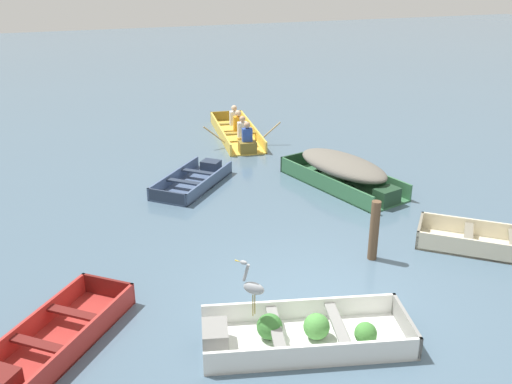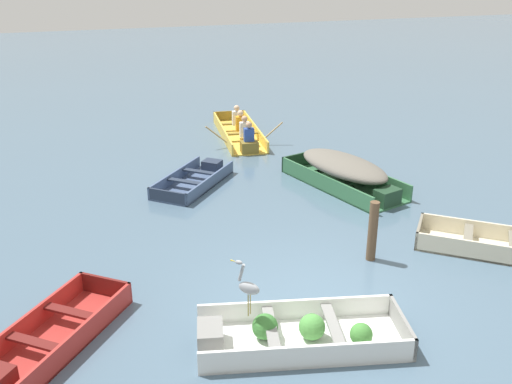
{
  "view_description": "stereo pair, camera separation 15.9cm",
  "coord_description": "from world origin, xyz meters",
  "px_view_note": "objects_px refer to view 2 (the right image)",
  "views": [
    {
      "loc": [
        -3.63,
        -7.06,
        5.13
      ],
      "look_at": [
        0.34,
        3.86,
        0.35
      ],
      "focal_mm": 40.0,
      "sensor_mm": 36.0,
      "label": 1
    },
    {
      "loc": [
        -3.48,
        -7.11,
        5.13
      ],
      "look_at": [
        0.34,
        3.86,
        0.35
      ],
      "focal_mm": 40.0,
      "sensor_mm": 36.0,
      "label": 2
    }
  ],
  "objects_px": {
    "skiff_cream_outer_moored": "(497,246)",
    "mooring_post": "(373,231)",
    "rowboat_yellow_with_crew": "(240,132)",
    "heron_on_dinghy": "(248,286)",
    "skiff_red_mid_moored": "(49,340)",
    "skiff_green_near_moored": "(344,170)",
    "skiff_slate_blue_far_moored": "(195,180)",
    "dinghy_white_foreground": "(296,334)"
  },
  "relations": [
    {
      "from": "dinghy_white_foreground",
      "to": "skiff_cream_outer_moored",
      "type": "height_order",
      "value": "dinghy_white_foreground"
    },
    {
      "from": "skiff_green_near_moored",
      "to": "skiff_slate_blue_far_moored",
      "type": "bearing_deg",
      "value": 157.88
    },
    {
      "from": "skiff_red_mid_moored",
      "to": "mooring_post",
      "type": "distance_m",
      "value": 5.67
    },
    {
      "from": "skiff_green_near_moored",
      "to": "skiff_red_mid_moored",
      "type": "xyz_separation_m",
      "value": [
        -6.8,
        -4.16,
        -0.31
      ]
    },
    {
      "from": "dinghy_white_foreground",
      "to": "skiff_slate_blue_far_moored",
      "type": "xyz_separation_m",
      "value": [
        0.1,
        6.57,
        -0.05
      ]
    },
    {
      "from": "skiff_cream_outer_moored",
      "to": "mooring_post",
      "type": "relative_size",
      "value": 2.32
    },
    {
      "from": "skiff_red_mid_moored",
      "to": "rowboat_yellow_with_crew",
      "type": "bearing_deg",
      "value": 57.1
    },
    {
      "from": "dinghy_white_foreground",
      "to": "skiff_green_near_moored",
      "type": "relative_size",
      "value": 0.91
    },
    {
      "from": "skiff_green_near_moored",
      "to": "heron_on_dinghy",
      "type": "relative_size",
      "value": 4.14
    },
    {
      "from": "skiff_green_near_moored",
      "to": "skiff_slate_blue_far_moored",
      "type": "relative_size",
      "value": 1.4
    },
    {
      "from": "skiff_red_mid_moored",
      "to": "heron_on_dinghy",
      "type": "distance_m",
      "value": 2.93
    },
    {
      "from": "rowboat_yellow_with_crew",
      "to": "skiff_cream_outer_moored",
      "type": "bearing_deg",
      "value": -74.53
    },
    {
      "from": "skiff_red_mid_moored",
      "to": "skiff_cream_outer_moored",
      "type": "bearing_deg",
      "value": 1.68
    },
    {
      "from": "skiff_cream_outer_moored",
      "to": "heron_on_dinghy",
      "type": "height_order",
      "value": "heron_on_dinghy"
    },
    {
      "from": "skiff_cream_outer_moored",
      "to": "skiff_green_near_moored",
      "type": "bearing_deg",
      "value": 106.78
    },
    {
      "from": "rowboat_yellow_with_crew",
      "to": "heron_on_dinghy",
      "type": "xyz_separation_m",
      "value": [
        -2.9,
        -9.46,
        0.67
      ]
    },
    {
      "from": "skiff_cream_outer_moored",
      "to": "rowboat_yellow_with_crew",
      "type": "distance_m",
      "value": 8.8
    },
    {
      "from": "skiff_red_mid_moored",
      "to": "skiff_cream_outer_moored",
      "type": "xyz_separation_m",
      "value": [
        7.98,
        0.23,
        0.0
      ]
    },
    {
      "from": "skiff_green_near_moored",
      "to": "mooring_post",
      "type": "height_order",
      "value": "mooring_post"
    },
    {
      "from": "skiff_green_near_moored",
      "to": "skiff_slate_blue_far_moored",
      "type": "height_order",
      "value": "skiff_green_near_moored"
    },
    {
      "from": "dinghy_white_foreground",
      "to": "skiff_slate_blue_far_moored",
      "type": "bearing_deg",
      "value": 89.1
    },
    {
      "from": "dinghy_white_foreground",
      "to": "rowboat_yellow_with_crew",
      "type": "height_order",
      "value": "rowboat_yellow_with_crew"
    },
    {
      "from": "skiff_slate_blue_far_moored",
      "to": "mooring_post",
      "type": "height_order",
      "value": "mooring_post"
    },
    {
      "from": "dinghy_white_foreground",
      "to": "rowboat_yellow_with_crew",
      "type": "distance_m",
      "value": 10.03
    },
    {
      "from": "heron_on_dinghy",
      "to": "skiff_red_mid_moored",
      "type": "bearing_deg",
      "value": 164.68
    },
    {
      "from": "skiff_slate_blue_far_moored",
      "to": "heron_on_dinghy",
      "type": "bearing_deg",
      "value": -96.57
    },
    {
      "from": "skiff_red_mid_moored",
      "to": "rowboat_yellow_with_crew",
      "type": "height_order",
      "value": "rowboat_yellow_with_crew"
    },
    {
      "from": "skiff_cream_outer_moored",
      "to": "mooring_post",
      "type": "height_order",
      "value": "mooring_post"
    },
    {
      "from": "dinghy_white_foreground",
      "to": "mooring_post",
      "type": "relative_size",
      "value": 2.77
    },
    {
      "from": "skiff_slate_blue_far_moored",
      "to": "skiff_green_near_moored",
      "type": "bearing_deg",
      "value": -22.12
    },
    {
      "from": "skiff_slate_blue_far_moored",
      "to": "heron_on_dinghy",
      "type": "height_order",
      "value": "heron_on_dinghy"
    },
    {
      "from": "skiff_cream_outer_moored",
      "to": "skiff_slate_blue_far_moored",
      "type": "bearing_deg",
      "value": 130.59
    },
    {
      "from": "skiff_cream_outer_moored",
      "to": "rowboat_yellow_with_crew",
      "type": "bearing_deg",
      "value": 105.47
    },
    {
      "from": "dinghy_white_foreground",
      "to": "mooring_post",
      "type": "bearing_deg",
      "value": 38.92
    },
    {
      "from": "skiff_green_near_moored",
      "to": "heron_on_dinghy",
      "type": "xyz_separation_m",
      "value": [
        -4.07,
        -4.91,
        0.45
      ]
    },
    {
      "from": "skiff_slate_blue_far_moored",
      "to": "rowboat_yellow_with_crew",
      "type": "xyz_separation_m",
      "value": [
        2.18,
        3.2,
        0.11
      ]
    },
    {
      "from": "mooring_post",
      "to": "dinghy_white_foreground",
      "type": "bearing_deg",
      "value": -141.08
    },
    {
      "from": "skiff_cream_outer_moored",
      "to": "rowboat_yellow_with_crew",
      "type": "height_order",
      "value": "rowboat_yellow_with_crew"
    },
    {
      "from": "skiff_green_near_moored",
      "to": "skiff_cream_outer_moored",
      "type": "relative_size",
      "value": 1.31
    },
    {
      "from": "skiff_slate_blue_far_moored",
      "to": "mooring_post",
      "type": "distance_m",
      "value": 5.23
    },
    {
      "from": "skiff_green_near_moored",
      "to": "rowboat_yellow_with_crew",
      "type": "xyz_separation_m",
      "value": [
        -1.16,
        4.55,
        -0.22
      ]
    },
    {
      "from": "mooring_post",
      "to": "skiff_slate_blue_far_moored",
      "type": "bearing_deg",
      "value": 114.34
    }
  ]
}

